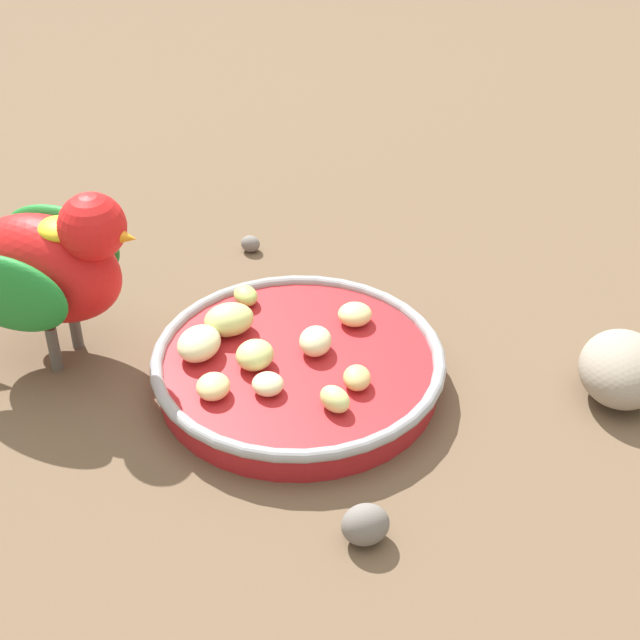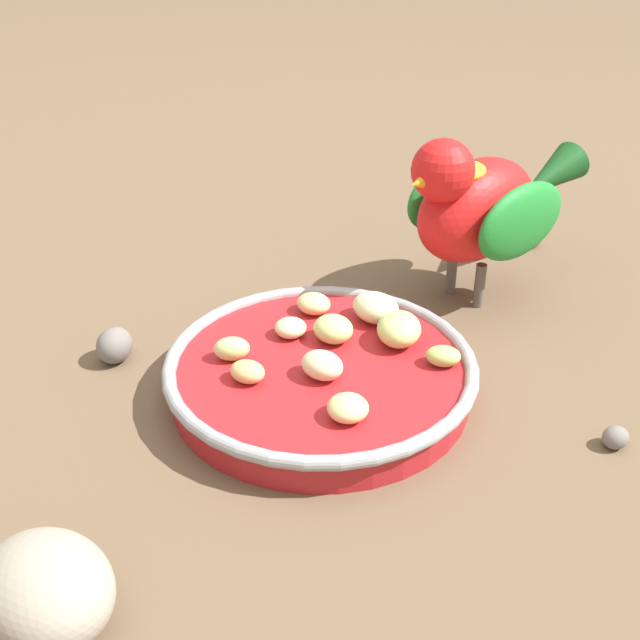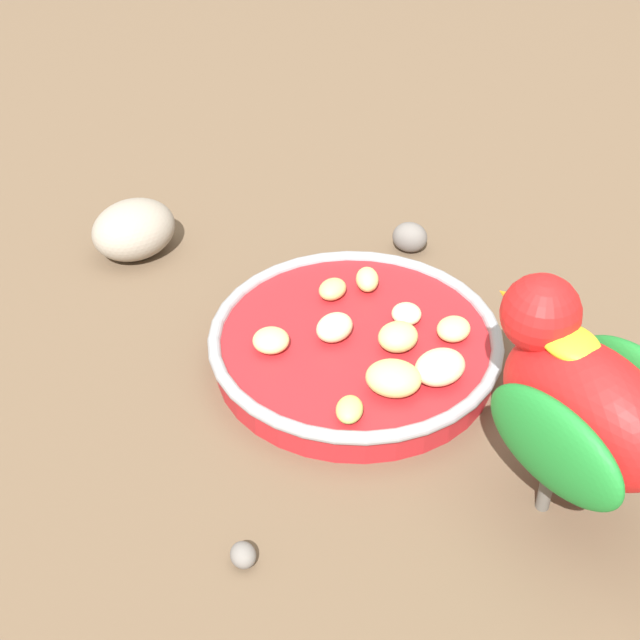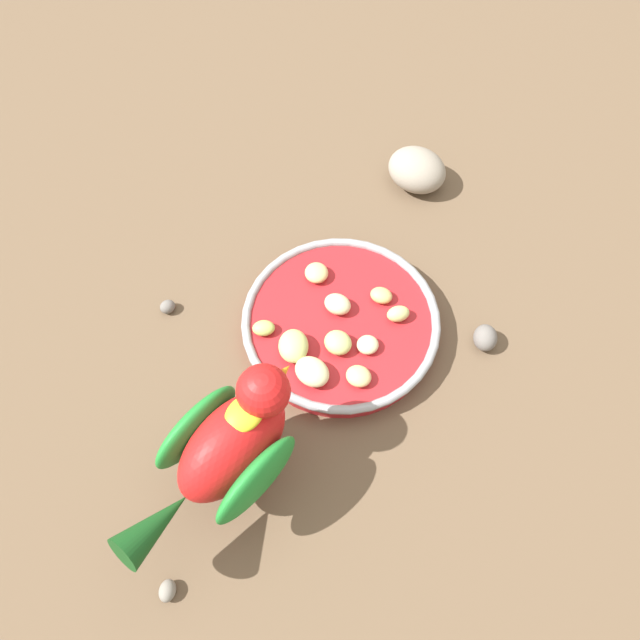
{
  "view_description": "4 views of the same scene",
  "coord_description": "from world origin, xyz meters",
  "views": [
    {
      "loc": [
        0.37,
        -0.46,
        0.48
      ],
      "look_at": [
        -0.02,
        -0.01,
        0.06
      ],
      "focal_mm": 54.86,
      "sensor_mm": 36.0,
      "label": 1
    },
    {
      "loc": [
        0.11,
        0.43,
        0.34
      ],
      "look_at": [
        -0.03,
        -0.04,
        0.05
      ],
      "focal_mm": 44.8,
      "sensor_mm": 36.0,
      "label": 2
    },
    {
      "loc": [
        -0.57,
        0.13,
        0.49
      ],
      "look_at": [
        -0.03,
        0.0,
        0.05
      ],
      "focal_mm": 53.45,
      "sensor_mm": 36.0,
      "label": 3
    },
    {
      "loc": [
        -0.21,
        -0.34,
        0.68
      ],
      "look_at": [
        -0.05,
        -0.02,
        0.04
      ],
      "focal_mm": 37.02,
      "sensor_mm": 36.0,
      "label": 4
    }
  ],
  "objects": [
    {
      "name": "feeding_bowl",
      "position": [
        -0.03,
        -0.03,
        0.02
      ],
      "size": [
        0.23,
        0.23,
        0.03
      ],
      "color": "#AD1E23",
      "rests_on": "ground_plane"
    },
    {
      "name": "apple_piece_7",
      "position": [
        -0.09,
        -0.04,
        0.04
      ],
      "size": [
        0.05,
        0.05,
        0.02
      ],
      "primitive_type": "ellipsoid",
      "rotation": [
        0.0,
        0.0,
        1.14
      ],
      "color": "#C6D17A",
      "rests_on": "feeding_bowl"
    },
    {
      "name": "apple_piece_4",
      "position": [
        -0.11,
        -0.0,
        0.03
      ],
      "size": [
        0.03,
        0.03,
        0.01
      ],
      "primitive_type": "ellipsoid",
      "rotation": [
        0.0,
        0.0,
        2.73
      ],
      "color": "#B2CC66",
      "rests_on": "feeding_bowl"
    },
    {
      "name": "apple_piece_2",
      "position": [
        0.03,
        -0.05,
        0.03
      ],
      "size": [
        0.03,
        0.02,
        0.02
      ],
      "primitive_type": "ellipsoid",
      "rotation": [
        0.0,
        0.0,
        6.07
      ],
      "color": "#C6D17A",
      "rests_on": "feeding_bowl"
    },
    {
      "name": "apple_piece_0",
      "position": [
        -0.09,
        -0.07,
        0.04
      ],
      "size": [
        0.04,
        0.05,
        0.02
      ],
      "primitive_type": "ellipsoid",
      "rotation": [
        0.0,
        0.0,
        1.98
      ],
      "color": "beige",
      "rests_on": "feeding_bowl"
    },
    {
      "name": "apple_piece_8",
      "position": [
        0.03,
        -0.02,
        0.03
      ],
      "size": [
        0.03,
        0.03,
        0.01
      ],
      "primitive_type": "ellipsoid",
      "rotation": [
        0.0,
        0.0,
        5.46
      ],
      "color": "tan",
      "rests_on": "feeding_bowl"
    },
    {
      "name": "apple_piece_5",
      "position": [
        -0.02,
        -0.01,
        0.03
      ],
      "size": [
        0.04,
        0.04,
        0.02
      ],
      "primitive_type": "ellipsoid",
      "rotation": [
        0.0,
        0.0,
        5.32
      ],
      "color": "beige",
      "rests_on": "feeding_bowl"
    },
    {
      "name": "pebble_2",
      "position": [
        -0.2,
        0.09,
        0.01
      ],
      "size": [
        0.02,
        0.02,
        0.02
      ],
      "primitive_type": "ellipsoid",
      "rotation": [
        0.0,
        0.0,
        3.32
      ],
      "color": "slate",
      "rests_on": "ground_plane"
    },
    {
      "name": "apple_piece_1",
      "position": [
        -0.02,
        -0.07,
        0.03
      ],
      "size": [
        0.03,
        0.03,
        0.01
      ],
      "primitive_type": "ellipsoid",
      "rotation": [
        0.0,
        0.0,
        2.87
      ],
      "color": "beige",
      "rests_on": "feeding_bowl"
    },
    {
      "name": "pebble_1",
      "position": [
        0.11,
        -0.12,
        0.01
      ],
      "size": [
        0.04,
        0.04,
        0.03
      ],
      "primitive_type": "ellipsoid",
      "rotation": [
        0.0,
        0.0,
        1.02
      ],
      "color": "slate",
      "rests_on": "ground_plane"
    },
    {
      "name": "apple_piece_3",
      "position": [
        -0.05,
        -0.05,
        0.04
      ],
      "size": [
        0.04,
        0.04,
        0.02
      ],
      "primitive_type": "ellipsoid",
      "rotation": [
        0.0,
        0.0,
        1.98
      ],
      "color": "#C6D17A",
      "rests_on": "feeding_bowl"
    },
    {
      "name": "parrot",
      "position": [
        -0.2,
        -0.13,
        0.09
      ],
      "size": [
        0.21,
        0.13,
        0.15
      ],
      "rotation": [
        0.0,
        0.0,
        0.39
      ],
      "color": "#59544C",
      "rests_on": "ground_plane"
    },
    {
      "name": "ground_plane",
      "position": [
        0.0,
        0.0,
        0.0
      ],
      "size": [
        4.0,
        4.0,
        0.0
      ],
      "primitive_type": "plane",
      "color": "brown"
    },
    {
      "name": "apple_piece_9",
      "position": [
        -0.03,
        0.04,
        0.03
      ],
      "size": [
        0.03,
        0.03,
        0.02
      ],
      "primitive_type": "ellipsoid",
      "rotation": [
        0.0,
        0.0,
        1.64
      ],
      "color": "#E5C67F",
      "rests_on": "feeding_bowl"
    },
    {
      "name": "apple_piece_6",
      "position": [
        -0.05,
        -0.1,
        0.03
      ],
      "size": [
        0.04,
        0.04,
        0.02
      ],
      "primitive_type": "ellipsoid",
      "rotation": [
        0.0,
        0.0,
        5.38
      ],
      "color": "#E5C67F",
      "rests_on": "feeding_bowl"
    },
    {
      "name": "rock_large",
      "position": [
        0.16,
        0.12,
        0.03
      ],
      "size": [
        0.09,
        0.1,
        0.05
      ],
      "primitive_type": "ellipsoid",
      "rotation": [
        0.0,
        0.0,
        5.22
      ],
      "color": "gray",
      "rests_on": "ground_plane"
    }
  ]
}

